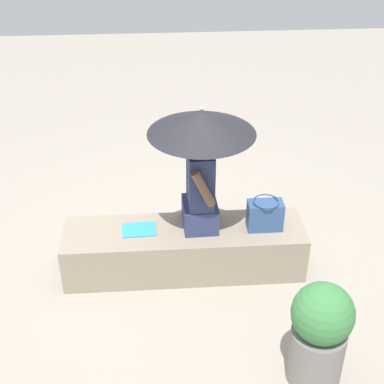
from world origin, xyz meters
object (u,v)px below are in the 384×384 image
object	(u,v)px
person_seated	(200,186)
parasol	(202,122)
planter_near	(319,333)
handbag_black	(265,215)
magazine	(139,230)

from	to	relation	value
person_seated	parasol	world-z (taller)	parasol
person_seated	parasol	size ratio (longest dim) A/B	0.82
planter_near	parasol	bearing A→B (deg)	118.68
person_seated	handbag_black	xyz separation A→B (m)	(0.53, -0.07, -0.26)
person_seated	planter_near	xyz separation A→B (m)	(0.68, -1.28, -0.38)
parasol	handbag_black	xyz separation A→B (m)	(0.53, -0.04, -0.84)
parasol	person_seated	bearing A→B (deg)	94.34
handbag_black	planter_near	bearing A→B (deg)	-82.90
parasol	magazine	bearing A→B (deg)	-179.87
magazine	person_seated	bearing A→B (deg)	1.85
parasol	planter_near	distance (m)	1.71
handbag_black	planter_near	xyz separation A→B (m)	(0.15, -1.20, -0.12)
person_seated	handbag_black	size ratio (longest dim) A/B	3.11
magazine	planter_near	world-z (taller)	planter_near
magazine	planter_near	size ratio (longest dim) A/B	0.35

